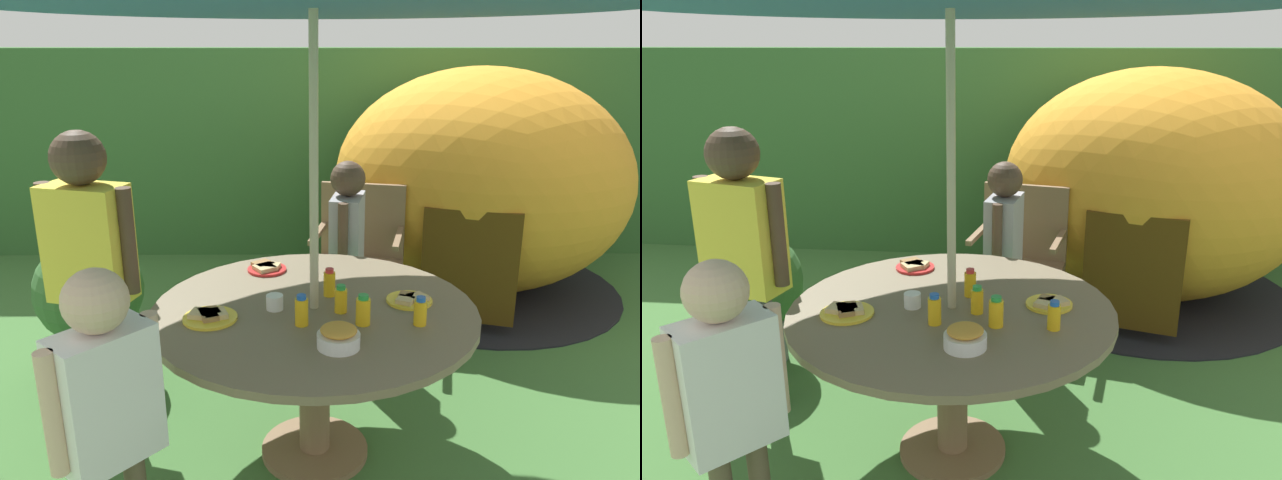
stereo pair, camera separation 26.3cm
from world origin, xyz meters
TOP-DOWN VIEW (x-y plane):
  - ground_plane at (0.00, 0.00)m, footprint 10.00×10.00m
  - hedge_backdrop at (0.00, 3.05)m, footprint 9.00×0.70m
  - garden_table at (0.00, 0.00)m, footprint 1.36×1.36m
  - wooden_chair at (0.29, 1.30)m, footprint 0.62×0.55m
  - dome_tent at (1.19, 1.99)m, footprint 2.63×2.63m
  - potted_plant at (-1.21, 0.72)m, footprint 0.57×0.57m
  - child_in_grey_shirt at (0.19, 0.96)m, footprint 0.22×0.39m
  - child_in_yellow_shirt at (-1.01, 0.28)m, footprint 0.46×0.29m
  - child_in_white_shirt at (-0.63, -0.71)m, footprint 0.32×0.33m
  - snack_bowl at (0.09, -0.35)m, footprint 0.16×0.16m
  - plate_near_right at (-0.42, -0.11)m, footprint 0.22×0.22m
  - plate_center_back at (-0.23, 0.44)m, footprint 0.19×0.19m
  - plate_mid_right at (0.41, 0.05)m, footprint 0.20×0.20m
  - juice_bottle_near_left at (0.19, -0.16)m, footprint 0.06×0.06m
  - juice_bottle_far_left at (0.41, -0.17)m, footprint 0.05×0.05m
  - juice_bottle_far_right at (0.07, 0.13)m, footprint 0.05×0.05m
  - juice_bottle_center_front at (-0.05, -0.16)m, footprint 0.05×0.05m
  - juice_bottle_mid_left at (0.11, -0.05)m, footprint 0.05×0.05m
  - cup_near at (-0.16, -0.02)m, footprint 0.07×0.07m

SIDE VIEW (x-z plane):
  - ground_plane at x=0.00m, z-range -0.02..0.00m
  - potted_plant at x=-1.21m, z-range 0.06..0.84m
  - wooden_chair at x=0.29m, z-range 0.06..0.98m
  - garden_table at x=0.00m, z-range 0.23..0.94m
  - plate_mid_right at x=0.41m, z-range 0.71..0.74m
  - plate_near_right at x=-0.42m, z-range 0.71..0.74m
  - plate_center_back at x=-0.23m, z-range 0.71..0.74m
  - child_in_grey_shirt at x=0.19m, z-range 0.16..1.30m
  - child_in_white_shirt at x=-0.63m, z-range 0.16..1.31m
  - cup_near at x=-0.16m, z-range 0.71..0.77m
  - snack_bowl at x=0.09m, z-range 0.71..0.79m
  - juice_bottle_far_left at x=0.41m, z-range 0.71..0.82m
  - juice_bottle_mid_left at x=0.11m, z-range 0.71..0.82m
  - juice_bottle_near_left at x=0.19m, z-range 0.71..0.83m
  - juice_bottle_far_right at x=0.07m, z-range 0.71..0.83m
  - juice_bottle_center_front at x=-0.05m, z-range 0.71..0.83m
  - dome_tent at x=1.19m, z-range -0.01..1.60m
  - hedge_backdrop at x=0.00m, z-range 0.00..1.71m
  - child_in_yellow_shirt at x=-1.01m, z-range 0.20..1.60m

